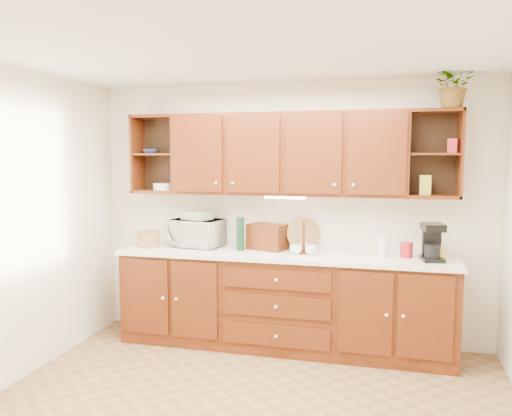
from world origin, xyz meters
The scene contains 22 objects.
ceiling centered at (0.00, 0.00, 2.60)m, with size 4.00×4.00×0.00m, color white.
back_wall centered at (0.00, 1.75, 1.30)m, with size 4.00×4.00×0.00m, color #EDE3C7.
base_cabinets centered at (0.00, 1.45, 0.45)m, with size 3.20×0.60×0.90m, color #331505.
countertop centered at (0.00, 1.44, 0.92)m, with size 3.24×0.64×0.04m, color white.
upper_cabinets centered at (0.01, 1.59, 1.89)m, with size 3.20×0.33×0.80m.
undercabinet_light centered at (0.00, 1.53, 1.47)m, with size 0.40×0.05×0.03m, color white.
wicker_basket centered at (-1.42, 1.43, 1.02)m, with size 0.23×0.23×0.15m, color olive.
microwave centered at (-0.93, 1.57, 1.08)m, with size 0.51×0.35×0.28m, color #EEE9CD.
towel_stack centered at (-0.93, 1.57, 1.26)m, with size 0.28×0.20×0.08m, color #F0ED71.
wine_bottle centered at (-0.43, 1.45, 1.11)m, with size 0.08×0.08×0.33m, color black.
woven_tray centered at (0.16, 1.65, 0.95)m, with size 0.33×0.33×0.02m, color olive.
bread_box centered at (-0.19, 1.58, 1.07)m, with size 0.37×0.23×0.26m, color #331505.
mug_tree centered at (0.20, 1.46, 0.99)m, with size 0.29×0.28×0.31m.
canister_red centered at (1.15, 1.52, 1.01)m, with size 0.11×0.11×0.14m, color #AA1821.
canister_white centered at (0.93, 1.44, 1.03)m, with size 0.08×0.08×0.18m, color white.
canister_yellow centered at (1.43, 1.47, 0.99)m, with size 0.10×0.10×0.11m, color gold.
coffee_maker centered at (1.36, 1.43, 1.10)m, with size 0.21×0.26×0.34m.
bowl_stack centered at (-1.44, 1.58, 1.92)m, with size 0.17×0.17×0.04m, color navy.
plate_stack centered at (-1.30, 1.56, 1.56)m, with size 0.20×0.20×0.07m, color white.
pantry_box_yellow centered at (1.30, 1.58, 1.61)m, with size 0.10×0.08×0.18m, color gold.
pantry_box_red centered at (1.52, 1.55, 1.96)m, with size 0.08×0.07×0.13m, color #AA1821.
potted_plant centered at (1.51, 1.54, 2.49)m, with size 0.36×0.31×0.40m, color #999999.
Camera 1 is at (0.92, -3.22, 1.87)m, focal length 35.00 mm.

